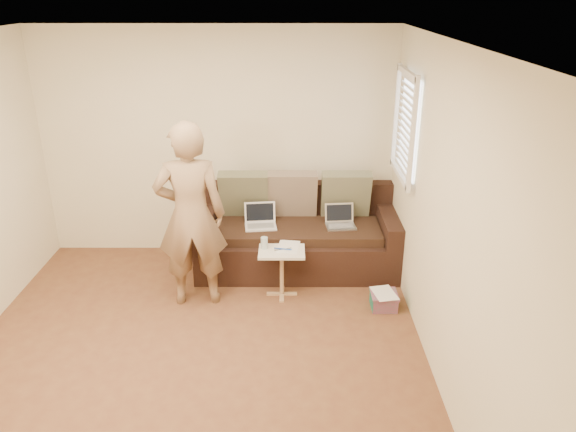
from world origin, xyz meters
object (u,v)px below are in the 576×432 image
at_px(side_table, 282,273).
at_px(striped_box, 384,300).
at_px(sofa, 297,232).
at_px(person, 191,216).
at_px(laptop_white, 261,227).
at_px(laptop_silver, 341,227).
at_px(drinking_glass, 264,243).

distance_m(side_table, striped_box, 1.06).
bearing_deg(sofa, striped_box, -45.71).
xyz_separation_m(person, side_table, (0.87, 0.10, -0.68)).
distance_m(sofa, laptop_white, 0.42).
xyz_separation_m(laptop_silver, side_table, (-0.64, -0.56, -0.27)).
xyz_separation_m(side_table, striped_box, (1.01, -0.25, -0.17)).
height_order(sofa, drinking_glass, sofa).
bearing_deg(laptop_white, side_table, -73.19).
bearing_deg(striped_box, laptop_white, 147.44).
xyz_separation_m(laptop_white, striped_box, (1.25, -0.80, -0.44)).
xyz_separation_m(sofa, drinking_glass, (-0.34, -0.57, 0.14)).
bearing_deg(person, side_table, -179.91).
distance_m(laptop_white, side_table, 0.66).
bearing_deg(striped_box, laptop_silver, 114.72).
bearing_deg(drinking_glass, striped_box, -14.06).
distance_m(sofa, striped_box, 1.26).
bearing_deg(laptop_silver, striped_box, -70.96).
bearing_deg(person, striped_box, 169.06).
relative_size(sofa, laptop_silver, 6.92).
bearing_deg(side_table, striped_box, -13.67).
distance_m(laptop_white, striped_box, 1.55).
distance_m(sofa, side_table, 0.67).
bearing_deg(laptop_silver, drinking_glass, -153.78).
distance_m(laptop_silver, drinking_glass, 0.96).
distance_m(sofa, person, 1.36).
height_order(laptop_silver, striped_box, laptop_silver).
bearing_deg(laptop_silver, side_table, -144.54).
height_order(laptop_silver, side_table, laptop_silver).
bearing_deg(person, laptop_silver, -162.85).
distance_m(laptop_white, drinking_glass, 0.51).
distance_m(person, striped_box, 2.07).
distance_m(sofa, laptop_silver, 0.49).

